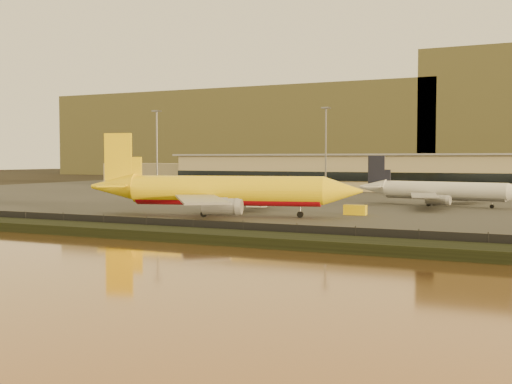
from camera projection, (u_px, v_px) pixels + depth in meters
ground at (223, 227)px, 104.59m from camera, size 900.00×900.00×0.00m
embankment at (166, 234)px, 89.19m from camera, size 320.00×7.00×1.40m
tarmac at (374, 196)px, 190.44m from camera, size 320.00×220.00×0.20m
perimeter_fence at (181, 227)px, 92.78m from camera, size 300.00×0.05×2.20m
terminal_building at (356, 173)px, 223.90m from camera, size 202.00×25.00×12.60m
apron_light_masts at (412, 141)px, 165.18m from camera, size 152.20×12.20×25.40m
distant_hills at (440, 128)px, 419.03m from camera, size 470.00×160.00×70.00m
dhl_cargo_jet at (222, 191)px, 121.89m from camera, size 52.88×50.81×15.94m
white_narrowbody_jet at (441, 191)px, 147.53m from camera, size 40.73×39.30×11.72m
gse_vehicle_yellow at (355, 210)px, 124.92m from camera, size 4.42×2.18×1.94m
gse_vehicle_white at (257, 202)px, 145.44m from camera, size 4.93×3.27×2.04m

